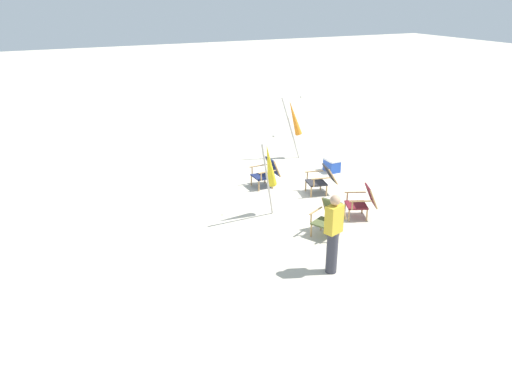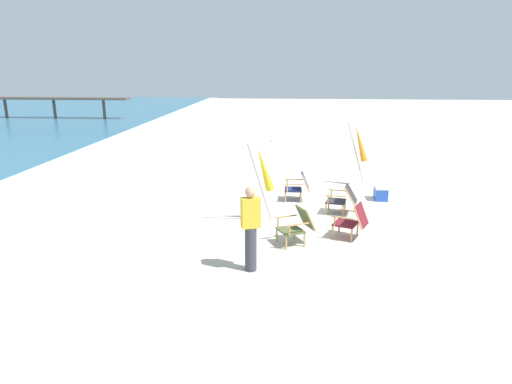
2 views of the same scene
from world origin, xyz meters
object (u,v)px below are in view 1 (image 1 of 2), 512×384
cooler_box (332,165)px  person_near_chairs (333,234)px  beach_chair_front_left (363,201)px  umbrella_furled_orange (294,118)px  beach_chair_mid_center (322,179)px  umbrella_furled_yellow (269,166)px  beach_chair_back_left (267,172)px  beach_chair_front_right (330,216)px

cooler_box → person_near_chairs: bearing=146.4°
beach_chair_front_left → umbrella_furled_orange: (4.73, -0.74, 0.91)m
beach_chair_front_left → cooler_box: (3.11, -1.18, -0.23)m
beach_chair_mid_center → person_near_chairs: bearing=150.0°
cooler_box → umbrella_furled_orange: bearing=15.1°
umbrella_furled_orange → umbrella_furled_yellow: size_ratio=1.01×
beach_chair_front_left → person_near_chairs: bearing=131.0°
beach_chair_front_left → umbrella_furled_orange: size_ratio=0.43×
beach_chair_mid_center → umbrella_furled_yellow: bearing=110.7°
beach_chair_mid_center → beach_chair_back_left: 1.58m
beach_chair_mid_center → umbrella_furled_orange: umbrella_furled_orange is taller
beach_chair_mid_center → beach_chair_back_left: bearing=45.5°
beach_chair_front_right → person_near_chairs: bearing=148.4°
person_near_chairs → beach_chair_mid_center: bearing=-30.0°
person_near_chairs → cooler_box: person_near_chairs is taller
beach_chair_mid_center → umbrella_furled_yellow: (-0.75, 2.00, 0.89)m
umbrella_furled_orange → umbrella_furled_yellow: bearing=143.4°
beach_chair_front_right → umbrella_furled_yellow: (1.38, 0.82, 0.89)m
beach_chair_front_left → umbrella_furled_orange: umbrella_furled_orange is taller
beach_chair_front_right → beach_chair_front_left: size_ratio=1.04×
beach_chair_front_right → beach_chair_mid_center: (2.14, -1.18, -0.01)m
beach_chair_front_right → beach_chair_mid_center: bearing=-28.8°
umbrella_furled_orange → cooler_box: 2.03m
beach_chair_front_right → beach_chair_front_left: bearing=-71.8°
umbrella_furled_orange → cooler_box: umbrella_furled_orange is taller
person_near_chairs → umbrella_furled_yellow: bearing=-1.1°
beach_chair_mid_center → umbrella_furled_orange: bearing=-14.7°
beach_chair_back_left → beach_chair_front_left: bearing=-157.6°
umbrella_furled_orange → umbrella_furled_yellow: umbrella_furled_orange is taller
beach_chair_front_left → beach_chair_front_right: bearing=108.2°
beach_chair_front_right → person_near_chairs: 1.72m
umbrella_furled_yellow → person_near_chairs: (-2.80, 0.05, -0.48)m
beach_chair_front_right → person_near_chairs: (-1.42, 0.87, 0.41)m
umbrella_furled_orange → beach_chair_mid_center: bearing=165.3°
beach_chair_mid_center → beach_chair_front_left: bearing=-178.5°
umbrella_furled_yellow → cooler_box: umbrella_furled_yellow is taller
beach_chair_back_left → beach_chair_front_left: size_ratio=0.92×
beach_chair_front_left → cooler_box: bearing=-20.8°
umbrella_furled_yellow → person_near_chairs: 2.84m
beach_chair_front_right → beach_chair_front_left: 1.29m
beach_chair_back_left → person_near_chairs: 4.77m
beach_chair_back_left → cooler_box: size_ratio=1.65×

